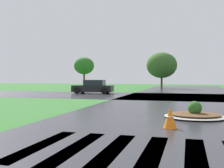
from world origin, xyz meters
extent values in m
cube|color=#2B2B30|center=(0.00, 10.00, 0.00)|extent=(10.25, 80.00, 0.01)
cube|color=#2B2B30|center=(0.00, 21.36, 0.00)|extent=(90.00, 9.22, 0.01)
cube|color=white|center=(-3.15, 3.67, 0.00)|extent=(0.45, 3.22, 0.01)
cube|color=white|center=(-2.25, 3.67, 0.00)|extent=(0.45, 3.22, 0.01)
cube|color=white|center=(-1.35, 3.67, 0.00)|extent=(0.45, 3.22, 0.01)
cube|color=white|center=(-0.45, 3.67, 0.00)|extent=(0.45, 3.22, 0.01)
cube|color=white|center=(0.45, 3.67, 0.00)|extent=(0.45, 3.22, 0.01)
ellipsoid|color=#9E9B93|center=(0.55, 9.27, 0.06)|extent=(2.45, 2.23, 0.12)
ellipsoid|color=brown|center=(0.55, 9.27, 0.15)|extent=(2.01, 1.83, 0.10)
sphere|color=#2D6023|center=(0.55, 9.27, 0.40)|extent=(0.56, 0.56, 0.56)
cube|color=black|center=(-8.97, 23.75, 0.49)|extent=(4.14, 2.09, 0.64)
cube|color=#1E232B|center=(-8.80, 23.76, 1.08)|extent=(2.08, 1.70, 0.54)
cylinder|color=black|center=(-10.25, 22.72, 0.32)|extent=(0.66, 0.28, 0.64)
cylinder|color=black|center=(-10.41, 24.53, 0.32)|extent=(0.66, 0.28, 0.64)
cylinder|color=black|center=(-7.53, 22.97, 0.32)|extent=(0.66, 0.28, 0.64)
cylinder|color=black|center=(-7.69, 24.77, 0.32)|extent=(0.66, 0.28, 0.64)
cone|color=orange|center=(-0.27, 6.71, 0.34)|extent=(0.44, 0.44, 0.68)
torus|color=white|center=(-0.27, 6.71, 0.37)|extent=(0.27, 0.27, 0.04)
cube|color=orange|center=(-0.27, 6.71, 0.01)|extent=(0.36, 0.36, 0.03)
cylinder|color=#4C3823|center=(-16.20, 39.82, 1.16)|extent=(0.28, 0.28, 2.32)
ellipsoid|color=#2B6923|center=(-16.20, 39.82, 3.47)|extent=(3.29, 3.29, 2.79)
cylinder|color=#4C3823|center=(-3.45, 37.77, 0.91)|extent=(0.28, 0.28, 1.81)
ellipsoid|color=#355F27|center=(-3.45, 37.77, 3.34)|extent=(4.35, 4.35, 3.70)
camera|label=1|loc=(0.30, -2.31, 1.66)|focal=44.13mm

